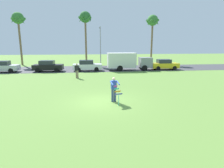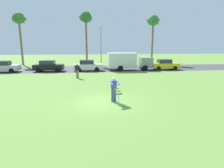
{
  "view_description": "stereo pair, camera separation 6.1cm",
  "coord_description": "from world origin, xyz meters",
  "views": [
    {
      "loc": [
        -0.87,
        -12.65,
        3.97
      ],
      "look_at": [
        0.76,
        0.92,
        1.05
      ],
      "focal_mm": 30.29,
      "sensor_mm": 36.0,
      "label": 1
    },
    {
      "loc": [
        -0.81,
        -12.66,
        3.97
      ],
      "look_at": [
        0.76,
        0.92,
        1.05
      ],
      "focal_mm": 30.29,
      "sensor_mm": 36.0,
      "label": 2
    }
  ],
  "objects": [
    {
      "name": "person_walker_near",
      "position": [
        -2.33,
        9.54,
        0.93
      ],
      "size": [
        0.54,
        0.34,
        1.73
      ],
      "color": "gray",
      "rests_on": "ground"
    },
    {
      "name": "ground_plane",
      "position": [
        0.0,
        0.0,
        0.0
      ],
      "size": [
        120.0,
        120.0,
        0.0
      ],
      "primitive_type": "plane",
      "color": "olive"
    },
    {
      "name": "palm_tree_left_near",
      "position": [
        -13.52,
        25.04,
        8.06
      ],
      "size": [
        2.58,
        2.71,
        9.57
      ],
      "color": "brown",
      "rests_on": "ground"
    },
    {
      "name": "parked_car_black",
      "position": [
        -6.86,
        15.61,
        0.77
      ],
      "size": [
        4.26,
        1.96,
        1.6
      ],
      "color": "black",
      "rests_on": "ground"
    },
    {
      "name": "road_strip",
      "position": [
        0.0,
        18.0,
        0.01
      ],
      "size": [
        120.0,
        8.0,
        0.01
      ],
      "primitive_type": "cube",
      "color": "#424247",
      "rests_on": "ground"
    },
    {
      "name": "parked_car_white",
      "position": [
        -1.19,
        15.6,
        0.77
      ],
      "size": [
        4.22,
        1.87,
        1.6
      ],
      "color": "white",
      "rests_on": "ground"
    },
    {
      "name": "streetlight_pole",
      "position": [
        1.23,
        22.68,
        4.0
      ],
      "size": [
        0.24,
        1.65,
        7.0
      ],
      "color": "#9E9EA3",
      "rests_on": "ground"
    },
    {
      "name": "palm_tree_centre_far",
      "position": [
        11.7,
        24.95,
        8.02
      ],
      "size": [
        2.58,
        2.71,
        9.52
      ],
      "color": "brown",
      "rests_on": "ground"
    },
    {
      "name": "parked_car_yellow",
      "position": [
        10.77,
        15.6,
        0.77
      ],
      "size": [
        4.24,
        1.92,
        1.6
      ],
      "color": "yellow",
      "rests_on": "ground"
    },
    {
      "name": "parked_car_silver",
      "position": [
        -13.04,
        15.6,
        0.77
      ],
      "size": [
        4.2,
        1.84,
        1.6
      ],
      "color": "silver",
      "rests_on": "ground"
    },
    {
      "name": "palm_tree_right_near",
      "position": [
        -1.42,
        24.79,
        8.37
      ],
      "size": [
        2.58,
        2.71,
        9.91
      ],
      "color": "brown",
      "rests_on": "ground"
    },
    {
      "name": "parked_truck_grey_van",
      "position": [
        4.8,
        15.6,
        1.41
      ],
      "size": [
        6.73,
        2.2,
        2.62
      ],
      "color": "gray",
      "rests_on": "ground"
    },
    {
      "name": "person_kite_flyer",
      "position": [
        0.76,
        -0.1,
        0.95
      ],
      "size": [
        0.63,
        0.72,
        1.73
      ],
      "color": "#384772",
      "rests_on": "ground"
    },
    {
      "name": "kite_held",
      "position": [
        0.92,
        -0.87,
        0.87
      ],
      "size": [
        0.53,
        0.7,
        1.26
      ],
      "color": "#D83399",
      "rests_on": "ground"
    }
  ]
}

